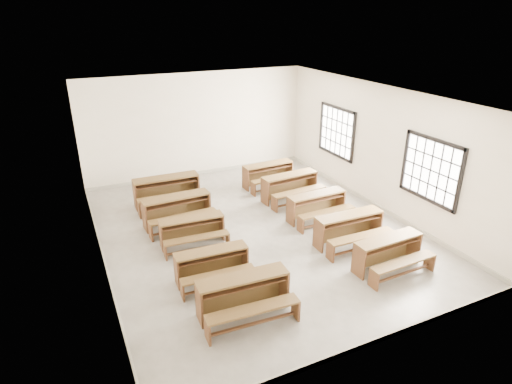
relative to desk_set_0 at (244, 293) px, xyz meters
name	(u,v)px	position (x,y,z in m)	size (l,w,h in m)	color
room	(260,144)	(1.57, 2.66, 1.72)	(8.50, 8.50, 3.20)	gray
desk_set_0	(244,293)	(0.00, 0.00, 0.00)	(1.64, 0.92, 0.72)	brown
desk_set_1	(212,263)	(-0.15, 1.18, -0.05)	(1.45, 0.81, 0.64)	brown
desk_set_2	(192,229)	(-0.08, 2.68, -0.04)	(1.47, 0.83, 0.64)	brown
desk_set_3	(177,208)	(-0.12, 3.76, 0.01)	(1.67, 0.91, 0.74)	brown
desk_set_4	(167,189)	(-0.04, 5.03, 0.03)	(1.75, 0.94, 0.78)	brown
desk_set_5	(389,251)	(3.22, 0.05, -0.03)	(1.52, 0.82, 0.67)	brown
desk_set_6	(350,227)	(3.11, 1.21, 0.00)	(1.61, 0.86, 0.72)	brown
desk_set_7	(317,205)	(3.13, 2.56, -0.02)	(1.55, 0.83, 0.69)	brown
desk_set_8	(290,185)	(3.13, 3.92, 0.00)	(1.67, 0.95, 0.73)	brown
desk_set_9	(269,173)	(3.03, 5.07, -0.02)	(1.58, 0.88, 0.69)	brown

